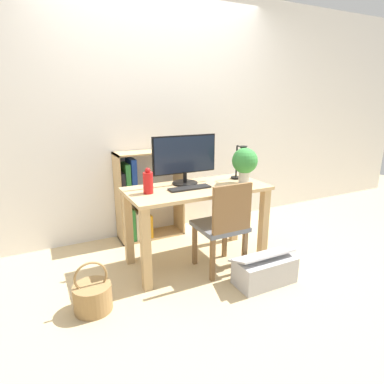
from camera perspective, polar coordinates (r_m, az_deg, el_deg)
ground_plane at (r=3.13m, az=0.84°, el=-12.02°), size 10.00×10.00×0.00m
wall_back at (r=3.60m, az=-6.02°, el=13.27°), size 8.00×0.05×2.60m
desk at (r=2.90m, az=0.89°, el=-1.98°), size 1.26×0.60×0.72m
monitor at (r=2.91m, az=-1.30°, el=6.22°), size 0.62×0.23×0.45m
keyboard at (r=2.79m, az=-0.41°, el=0.71°), size 0.38×0.11×0.02m
vase at (r=2.67m, az=-7.82°, el=1.77°), size 0.08×0.08×0.22m
desk_lamp at (r=3.10m, az=8.55°, el=5.78°), size 0.10×0.19×0.33m
potted_plant at (r=2.97m, az=9.36°, el=5.26°), size 0.23×0.23×0.33m
chair at (r=2.78m, az=5.62°, el=-5.69°), size 0.40×0.40×0.83m
bookshelf at (r=3.49m, az=-9.39°, el=-1.88°), size 0.71×0.28×0.95m
basket at (r=2.53m, az=-17.24°, el=-17.31°), size 0.27×0.27×0.39m
storage_box at (r=2.80m, az=12.76°, el=-13.33°), size 0.51×0.30×0.28m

